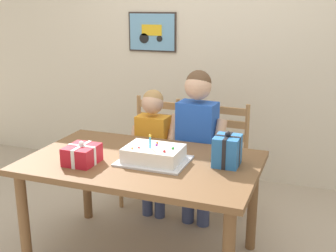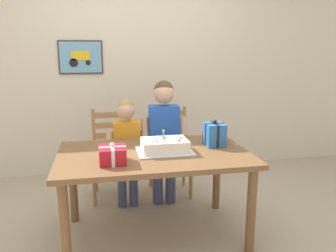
{
  "view_description": "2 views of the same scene",
  "coord_description": "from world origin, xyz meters",
  "px_view_note": "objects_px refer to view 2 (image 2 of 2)",
  "views": [
    {
      "loc": [
        1.07,
        -2.39,
        1.71
      ],
      "look_at": [
        0.1,
        0.22,
        0.91
      ],
      "focal_mm": 45.58,
      "sensor_mm": 36.0,
      "label": 1
    },
    {
      "loc": [
        -0.4,
        -2.57,
        1.53
      ],
      "look_at": [
        0.14,
        0.11,
        0.92
      ],
      "focal_mm": 36.43,
      "sensor_mm": 36.0,
      "label": 2
    }
  ],
  "objects_px": {
    "dining_table": "(154,163)",
    "gift_box_red_large": "(214,134)",
    "gift_box_beside_cake": "(113,155)",
    "child_younger": "(127,143)",
    "chair_left": "(113,154)",
    "birthday_cake": "(165,146)",
    "chair_right": "(169,150)",
    "child_older": "(164,131)"
  },
  "relations": [
    {
      "from": "birthday_cake",
      "to": "chair_right",
      "type": "xyz_separation_m",
      "value": [
        0.22,
        0.88,
        -0.31
      ]
    },
    {
      "from": "birthday_cake",
      "to": "child_younger",
      "type": "xyz_separation_m",
      "value": [
        -0.26,
        0.6,
        -0.13
      ]
    },
    {
      "from": "child_older",
      "to": "child_younger",
      "type": "bearing_deg",
      "value": 179.94
    },
    {
      "from": "child_younger",
      "to": "birthday_cake",
      "type": "bearing_deg",
      "value": -66.92
    },
    {
      "from": "dining_table",
      "to": "gift_box_beside_cake",
      "type": "distance_m",
      "value": 0.41
    },
    {
      "from": "birthday_cake",
      "to": "chair_right",
      "type": "distance_m",
      "value": 0.96
    },
    {
      "from": "gift_box_red_large",
      "to": "gift_box_beside_cake",
      "type": "xyz_separation_m",
      "value": [
        -0.87,
        -0.3,
        -0.04
      ]
    },
    {
      "from": "gift_box_beside_cake",
      "to": "chair_right",
      "type": "height_order",
      "value": "chair_right"
    },
    {
      "from": "dining_table",
      "to": "gift_box_red_large",
      "type": "xyz_separation_m",
      "value": [
        0.54,
        0.1,
        0.19
      ]
    },
    {
      "from": "dining_table",
      "to": "gift_box_beside_cake",
      "type": "xyz_separation_m",
      "value": [
        -0.33,
        -0.19,
        0.15
      ]
    },
    {
      "from": "birthday_cake",
      "to": "child_younger",
      "type": "relative_size",
      "value": 0.41
    },
    {
      "from": "child_younger",
      "to": "gift_box_red_large",
      "type": "bearing_deg",
      "value": -34.83
    },
    {
      "from": "chair_right",
      "to": "child_younger",
      "type": "relative_size",
      "value": 0.86
    },
    {
      "from": "gift_box_red_large",
      "to": "gift_box_beside_cake",
      "type": "height_order",
      "value": "gift_box_red_large"
    },
    {
      "from": "birthday_cake",
      "to": "child_younger",
      "type": "distance_m",
      "value": 0.67
    },
    {
      "from": "gift_box_beside_cake",
      "to": "child_older",
      "type": "distance_m",
      "value": 0.95
    },
    {
      "from": "child_older",
      "to": "birthday_cake",
      "type": "bearing_deg",
      "value": -100.25
    },
    {
      "from": "dining_table",
      "to": "chair_right",
      "type": "height_order",
      "value": "chair_right"
    },
    {
      "from": "chair_right",
      "to": "child_younger",
      "type": "distance_m",
      "value": 0.58
    },
    {
      "from": "gift_box_red_large",
      "to": "child_younger",
      "type": "height_order",
      "value": "child_younger"
    },
    {
      "from": "dining_table",
      "to": "child_younger",
      "type": "distance_m",
      "value": 0.62
    },
    {
      "from": "dining_table",
      "to": "gift_box_red_large",
      "type": "distance_m",
      "value": 0.58
    },
    {
      "from": "gift_box_beside_cake",
      "to": "child_younger",
      "type": "height_order",
      "value": "child_younger"
    },
    {
      "from": "birthday_cake",
      "to": "chair_left",
      "type": "relative_size",
      "value": 0.48
    },
    {
      "from": "chair_right",
      "to": "child_older",
      "type": "height_order",
      "value": "child_older"
    },
    {
      "from": "child_younger",
      "to": "chair_left",
      "type": "bearing_deg",
      "value": 114.82
    },
    {
      "from": "birthday_cake",
      "to": "child_older",
      "type": "bearing_deg",
      "value": 79.75
    },
    {
      "from": "gift_box_red_large",
      "to": "chair_right",
      "type": "xyz_separation_m",
      "value": [
        -0.23,
        0.77,
        -0.36
      ]
    },
    {
      "from": "birthday_cake",
      "to": "child_older",
      "type": "distance_m",
      "value": 0.61
    },
    {
      "from": "chair_right",
      "to": "gift_box_red_large",
      "type": "bearing_deg",
      "value": -73.18
    },
    {
      "from": "dining_table",
      "to": "gift_box_beside_cake",
      "type": "relative_size",
      "value": 6.96
    },
    {
      "from": "birthday_cake",
      "to": "child_older",
      "type": "xyz_separation_m",
      "value": [
        0.11,
        0.6,
        -0.02
      ]
    },
    {
      "from": "gift_box_beside_cake",
      "to": "dining_table",
      "type": "bearing_deg",
      "value": 30.08
    },
    {
      "from": "birthday_cake",
      "to": "gift_box_red_large",
      "type": "distance_m",
      "value": 0.47
    },
    {
      "from": "birthday_cake",
      "to": "gift_box_red_large",
      "type": "relative_size",
      "value": 1.95
    },
    {
      "from": "chair_left",
      "to": "gift_box_red_large",
      "type": "bearing_deg",
      "value": -42.67
    },
    {
      "from": "gift_box_beside_cake",
      "to": "chair_right",
      "type": "distance_m",
      "value": 1.28
    },
    {
      "from": "dining_table",
      "to": "gift_box_red_large",
      "type": "bearing_deg",
      "value": 10.85
    },
    {
      "from": "dining_table",
      "to": "chair_left",
      "type": "xyz_separation_m",
      "value": [
        -0.3,
        0.88,
        -0.17
      ]
    },
    {
      "from": "birthday_cake",
      "to": "child_older",
      "type": "height_order",
      "value": "child_older"
    },
    {
      "from": "gift_box_beside_cake",
      "to": "child_older",
      "type": "relative_size",
      "value": 0.17
    },
    {
      "from": "chair_right",
      "to": "child_older",
      "type": "distance_m",
      "value": 0.42
    }
  ]
}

